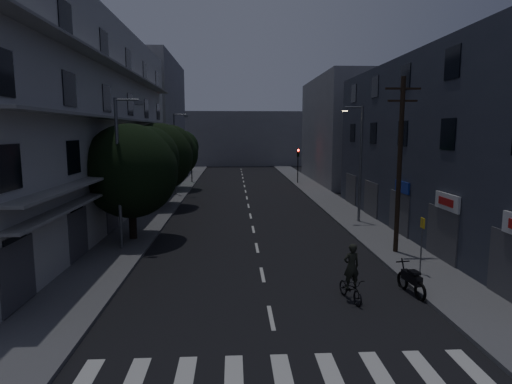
{
  "coord_description": "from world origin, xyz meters",
  "views": [
    {
      "loc": [
        -1.27,
        -12.07,
        6.44
      ],
      "look_at": [
        0.0,
        12.0,
        3.0
      ],
      "focal_mm": 30.0,
      "sensor_mm": 36.0,
      "label": 1
    }
  ],
  "objects": [
    {
      "name": "sidewalk_left",
      "position": [
        -7.5,
        25.0,
        0.07
      ],
      "size": [
        3.0,
        90.0,
        0.15
      ],
      "primitive_type": "cube",
      "color": "#565659",
      "rests_on": "ground"
    },
    {
      "name": "sidewalk_right",
      "position": [
        7.5,
        25.0,
        0.07
      ],
      "size": [
        3.0,
        90.0,
        0.15
      ],
      "primitive_type": "cube",
      "color": "#565659",
      "rests_on": "ground"
    },
    {
      "name": "street_lamp_left_far",
      "position": [
        -6.97,
        30.82,
        4.6
      ],
      "size": [
        1.51,
        0.25,
        8.0
      ],
      "color": "#5B5C62",
      "rests_on": "sidewalk_left"
    },
    {
      "name": "street_lamp_right",
      "position": [
        7.4,
        17.04,
        4.6
      ],
      "size": [
        1.51,
        0.25,
        8.0
      ],
      "color": "slate",
      "rests_on": "sidewalk_right"
    },
    {
      "name": "lane_markings",
      "position": [
        0.0,
        31.25,
        0.01
      ],
      "size": [
        0.15,
        60.5,
        0.01
      ],
      "color": "beige",
      "rests_on": "ground"
    },
    {
      "name": "building_far_left",
      "position": [
        -12.0,
        48.0,
        8.0
      ],
      "size": [
        6.0,
        20.0,
        16.0
      ],
      "primitive_type": "cube",
      "color": "slate",
      "rests_on": "ground"
    },
    {
      "name": "building_right",
      "position": [
        11.99,
        14.0,
        5.5
      ],
      "size": [
        6.19,
        28.0,
        11.0
      ],
      "color": "#2E323F",
      "rests_on": "ground"
    },
    {
      "name": "utility_pole",
      "position": [
        7.24,
        9.4,
        4.87
      ],
      "size": [
        1.8,
        0.24,
        9.0
      ],
      "color": "black",
      "rests_on": "sidewalk_right"
    },
    {
      "name": "tree_near",
      "position": [
        -7.16,
        12.96,
        4.37
      ],
      "size": [
        5.47,
        5.47,
        6.74
      ],
      "color": "black",
      "rests_on": "sidewalk_left"
    },
    {
      "name": "building_left",
      "position": [
        -11.98,
        18.0,
        6.99
      ],
      "size": [
        7.0,
        36.0,
        14.0
      ],
      "color": "#B0B0AB",
      "rests_on": "ground"
    },
    {
      "name": "tree_far",
      "position": [
        -7.69,
        34.94,
        4.24
      ],
      "size": [
        5.28,
        5.28,
        6.53
      ],
      "color": "black",
      "rests_on": "sidewalk_left"
    },
    {
      "name": "building_far_end",
      "position": [
        0.0,
        70.0,
        5.0
      ],
      "size": [
        24.0,
        8.0,
        10.0
      ],
      "primitive_type": "cube",
      "color": "slate",
      "rests_on": "ground"
    },
    {
      "name": "traffic_signal_far_left",
      "position": [
        -6.47,
        41.2,
        3.1
      ],
      "size": [
        0.28,
        0.37,
        4.1
      ],
      "color": "black",
      "rests_on": "sidewalk_left"
    },
    {
      "name": "traffic_signal_far_right",
      "position": [
        6.6,
        39.77,
        3.1
      ],
      "size": [
        0.28,
        0.37,
        4.1
      ],
      "color": "black",
      "rests_on": "sidewalk_right"
    },
    {
      "name": "street_lamp_left_near",
      "position": [
        -7.24,
        10.82,
        4.6
      ],
      "size": [
        1.51,
        0.25,
        8.0
      ],
      "color": "slate",
      "rests_on": "sidewalk_left"
    },
    {
      "name": "motorcycle",
      "position": [
        5.78,
        3.93,
        0.51
      ],
      "size": [
        0.61,
        2.02,
        1.3
      ],
      "rotation": [
        0.0,
        0.0,
        0.15
      ],
      "color": "black",
      "rests_on": "ground"
    },
    {
      "name": "building_far_right",
      "position": [
        12.0,
        42.0,
        6.5
      ],
      "size": [
        6.0,
        20.0,
        13.0
      ],
      "primitive_type": "cube",
      "color": "slate",
      "rests_on": "ground"
    },
    {
      "name": "ground",
      "position": [
        0.0,
        25.0,
        0.0
      ],
      "size": [
        160.0,
        160.0,
        0.0
      ],
      "primitive_type": "plane",
      "color": "black",
      "rests_on": "ground"
    },
    {
      "name": "cyclist",
      "position": [
        3.18,
        3.38,
        0.75
      ],
      "size": [
        0.98,
        1.86,
        2.24
      ],
      "rotation": [
        0.0,
        0.0,
        0.22
      ],
      "color": "black",
      "rests_on": "ground"
    },
    {
      "name": "tree_mid",
      "position": [
        -7.43,
        24.01,
        4.51
      ],
      "size": [
        5.67,
        5.67,
        6.97
      ],
      "color": "black",
      "rests_on": "sidewalk_left"
    },
    {
      "name": "bus_stop_sign",
      "position": [
        7.0,
        5.85,
        1.89
      ],
      "size": [
        0.06,
        0.35,
        2.52
      ],
      "color": "#595B60",
      "rests_on": "sidewalk_right"
    }
  ]
}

